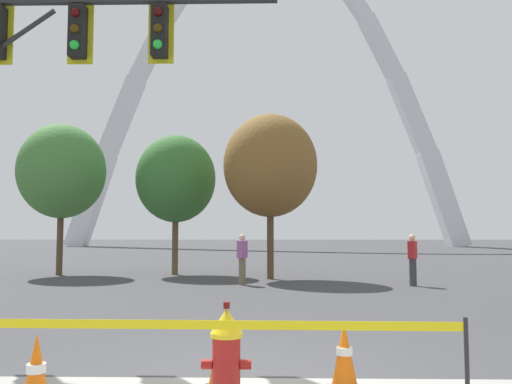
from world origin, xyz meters
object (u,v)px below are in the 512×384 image
traffic_signal_gantry (15,77)px  traffic_cone_by_hydrant (221,356)px  pedestrian_walking_left (413,259)px  traffic_cone_mid_sidewalk (36,375)px  fire_hydrant (226,359)px  pedestrian_standing_center (242,259)px  traffic_cone_curb_edge (344,357)px  monument_arch (266,101)px

traffic_signal_gantry → traffic_cone_by_hydrant: bearing=-38.9°
pedestrian_walking_left → traffic_cone_mid_sidewalk: bearing=-119.6°
fire_hydrant → traffic_cone_mid_sidewalk: size_ratio=1.36×
traffic_cone_by_hydrant → traffic_cone_mid_sidewalk: (-1.61, -0.75, 0.00)m
pedestrian_walking_left → pedestrian_standing_center: 5.29m
traffic_cone_by_hydrant → traffic_signal_gantry: traffic_signal_gantry is taller
traffic_cone_curb_edge → traffic_signal_gantry: traffic_signal_gantry is taller
pedestrian_walking_left → pedestrian_standing_center: bearing=177.4°
fire_hydrant → traffic_signal_gantry: traffic_signal_gantry is taller
traffic_cone_mid_sidewalk → monument_arch: size_ratio=0.02×
traffic_cone_by_hydrant → traffic_cone_curb_edge: bearing=0.2°
fire_hydrant → pedestrian_walking_left: pedestrian_walking_left is taller
traffic_cone_curb_edge → pedestrian_standing_center: bearing=98.2°
traffic_signal_gantry → pedestrian_walking_left: (8.76, 7.76, -3.45)m
traffic_signal_gantry → monument_arch: (4.10, 54.47, 13.50)m
traffic_cone_mid_sidewalk → pedestrian_standing_center: 11.89m
monument_arch → pedestrian_walking_left: monument_arch is taller
fire_hydrant → pedestrian_walking_left: 12.42m
traffic_cone_by_hydrant → monument_arch: monument_arch is taller
traffic_cone_by_hydrant → traffic_cone_curb_edge: size_ratio=1.00×
traffic_cone_by_hydrant → monument_arch: size_ratio=0.02×
fire_hydrant → traffic_signal_gantry: bearing=136.8°
traffic_cone_by_hydrant → pedestrian_standing_center: (-0.32, 11.06, 0.46)m
traffic_cone_by_hydrant → pedestrian_walking_left: (4.96, 10.82, 0.46)m
traffic_cone_by_hydrant → traffic_signal_gantry: size_ratio=0.11×
fire_hydrant → traffic_cone_curb_edge: 1.32m
fire_hydrant → traffic_cone_by_hydrant: (-0.10, 0.60, -0.11)m
traffic_cone_by_hydrant → traffic_signal_gantry: 6.25m
traffic_cone_mid_sidewalk → pedestrian_walking_left: pedestrian_walking_left is taller
traffic_cone_by_hydrant → monument_arch: (0.30, 57.54, 17.41)m
monument_arch → fire_hydrant: bearing=-90.2°
traffic_cone_curb_edge → pedestrian_walking_left: bearing=71.2°
pedestrian_walking_left → fire_hydrant: bearing=-113.1°
traffic_cone_by_hydrant → pedestrian_standing_center: 11.08m
traffic_cone_mid_sidewalk → pedestrian_standing_center: pedestrian_standing_center is taller
fire_hydrant → traffic_cone_curb_edge: bearing=27.2°
pedestrian_walking_left → pedestrian_standing_center: same height
traffic_cone_mid_sidewalk → pedestrian_walking_left: 13.31m
traffic_signal_gantry → traffic_cone_curb_edge: bearing=-31.1°
traffic_cone_by_hydrant → traffic_cone_curb_edge: (1.27, 0.01, 0.00)m
pedestrian_standing_center → monument_arch: bearing=89.2°
traffic_cone_mid_sidewalk → pedestrian_standing_center: (1.29, 11.81, 0.46)m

